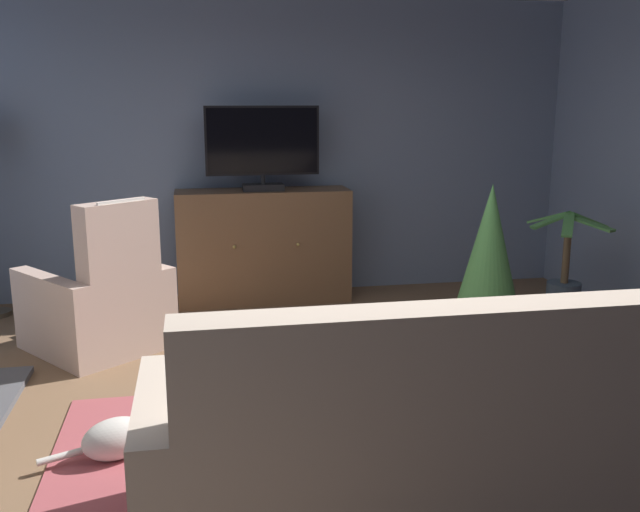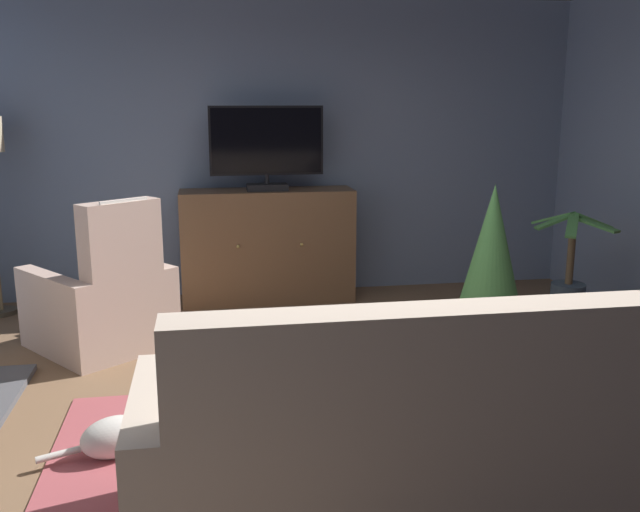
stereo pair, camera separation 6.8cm
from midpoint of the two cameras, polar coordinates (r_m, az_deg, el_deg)
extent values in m
cube|color=brown|center=(4.06, 1.22, -14.23)|extent=(6.26, 6.52, 0.04)
cube|color=slate|center=(6.61, -4.06, 8.86)|extent=(6.26, 0.10, 2.76)
cube|color=#9E474C|center=(3.77, -2.13, -16.01)|extent=(2.58, 1.79, 0.01)
cube|color=#4A3523|center=(6.48, -4.91, -3.39)|extent=(1.51, 0.39, 0.06)
cube|color=brown|center=(6.37, -4.99, 0.84)|extent=(1.57, 0.45, 1.04)
sphere|color=tan|center=(6.10, -7.42, 0.75)|extent=(0.03, 0.03, 0.03)
sphere|color=tan|center=(6.15, -2.16, 0.96)|extent=(0.03, 0.03, 0.03)
cube|color=black|center=(6.23, -5.04, 5.68)|extent=(0.36, 0.20, 0.06)
cylinder|color=black|center=(6.22, -5.05, 6.32)|extent=(0.04, 0.04, 0.08)
cube|color=black|center=(6.19, -5.11, 9.48)|extent=(1.01, 0.05, 0.61)
cube|color=black|center=(6.16, -5.09, 9.47)|extent=(0.97, 0.01, 0.57)
cube|color=brown|center=(4.00, -0.53, -7.39)|extent=(1.02, 0.52, 0.03)
cylinder|color=brown|center=(4.36, 4.63, -8.94)|extent=(0.04, 0.04, 0.43)
cylinder|color=brown|center=(4.17, -7.14, -10.03)|extent=(0.04, 0.04, 0.43)
cylinder|color=brown|center=(4.05, 6.30, -10.70)|extent=(0.04, 0.04, 0.43)
cylinder|color=brown|center=(3.84, -6.43, -12.02)|extent=(0.04, 0.04, 0.43)
cube|color=black|center=(3.94, -4.03, -7.29)|extent=(0.18, 0.12, 0.02)
cube|color=silver|center=(4.07, 0.57, -6.72)|extent=(0.33, 0.27, 0.01)
cube|color=#C6B29E|center=(3.18, 5.91, -17.37)|extent=(1.91, 0.90, 0.45)
cube|color=#C6B29E|center=(2.64, 8.36, -10.85)|extent=(1.91, 0.20, 0.63)
cube|color=#C6B29E|center=(3.03, -13.94, -16.95)|extent=(0.15, 0.90, 0.67)
cube|color=#C6B29E|center=(3.54, 22.62, -13.11)|extent=(0.15, 0.90, 0.67)
cube|color=tan|center=(2.88, 5.00, -12.94)|extent=(0.37, 0.15, 0.36)
cube|color=#BC9E8E|center=(5.48, -18.33, -5.08)|extent=(1.01, 1.06, 0.41)
cube|color=#BC9E8E|center=(5.04, -16.68, 0.23)|extent=(0.56, 0.50, 0.73)
cube|color=#BC9E8E|center=(5.29, -21.68, -4.83)|extent=(0.66, 0.79, 0.61)
cube|color=#BC9E8E|center=(5.63, -15.32, -3.36)|extent=(0.66, 0.79, 0.61)
cube|color=white|center=(4.93, -16.43, 3.11)|extent=(0.30, 0.24, 0.24)
cylinder|color=slate|center=(5.20, 13.10, -6.47)|extent=(0.35, 0.35, 0.28)
cone|color=#4C8E47|center=(5.03, 13.46, 0.32)|extent=(0.49, 0.49, 0.98)
cylinder|color=#3D4C5B|center=(6.06, 19.12, -3.73)|extent=(0.28, 0.28, 0.36)
cylinder|color=brown|center=(5.96, 19.40, 0.15)|extent=(0.06, 0.06, 0.48)
cube|color=#4C8E47|center=(5.99, 21.02, 2.83)|extent=(0.32, 0.09, 0.14)
cube|color=#4C8E47|center=(6.11, 19.90, 3.09)|extent=(0.31, 0.36, 0.12)
cube|color=#4C8E47|center=(6.00, 18.08, 3.06)|extent=(0.25, 0.35, 0.14)
cube|color=#4C8E47|center=(5.83, 18.21, 2.79)|extent=(0.32, 0.08, 0.13)
cube|color=#4C8E47|center=(5.69, 19.52, 2.46)|extent=(0.30, 0.42, 0.13)
cube|color=#4C8E47|center=(5.80, 21.17, 2.51)|extent=(0.23, 0.39, 0.08)
ellipsoid|color=beige|center=(3.85, -17.01, -14.25)|extent=(0.41, 0.33, 0.22)
sphere|color=beige|center=(3.89, -13.66, -13.24)|extent=(0.16, 0.16, 0.16)
cone|color=beige|center=(3.89, -13.92, -11.96)|extent=(0.04, 0.04, 0.04)
cone|color=beige|center=(3.82, -13.52, -12.46)|extent=(0.04, 0.04, 0.04)
cylinder|color=beige|center=(3.86, -21.22, -15.22)|extent=(0.22, 0.11, 0.04)
camera|label=1|loc=(0.03, -90.47, -0.11)|focal=38.68mm
camera|label=2|loc=(0.03, 89.53, 0.11)|focal=38.68mm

